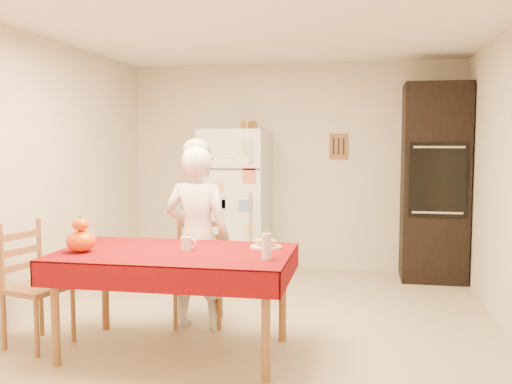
% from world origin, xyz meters
% --- Properties ---
extents(floor, '(4.50, 4.50, 0.00)m').
position_xyz_m(floor, '(0.00, 0.00, 0.00)').
color(floor, '#C5AF8E').
rests_on(floor, ground).
extents(room_shell, '(4.02, 4.52, 2.51)m').
position_xyz_m(room_shell, '(0.00, 0.00, 1.62)').
color(room_shell, beige).
rests_on(room_shell, ground).
extents(refrigerator, '(0.75, 0.74, 1.70)m').
position_xyz_m(refrigerator, '(-0.65, 1.88, 0.85)').
color(refrigerator, white).
rests_on(refrigerator, floor).
extents(oven_cabinet, '(0.70, 0.62, 2.20)m').
position_xyz_m(oven_cabinet, '(1.63, 1.93, 1.10)').
color(oven_cabinet, black).
rests_on(oven_cabinet, floor).
extents(dining_table, '(1.70, 1.00, 0.76)m').
position_xyz_m(dining_table, '(-0.50, -0.77, 0.69)').
color(dining_table, brown).
rests_on(dining_table, floor).
extents(chair_far, '(0.49, 0.48, 0.95)m').
position_xyz_m(chair_far, '(-0.53, -0.03, 0.51)').
color(chair_far, brown).
rests_on(chair_far, floor).
extents(chair_left, '(0.50, 0.51, 0.95)m').
position_xyz_m(chair_left, '(-1.63, -0.81, 0.51)').
color(chair_left, brown).
rests_on(chair_left, floor).
extents(seated_woman, '(0.58, 0.40, 1.53)m').
position_xyz_m(seated_woman, '(-0.50, -0.18, 0.76)').
color(seated_woman, silver).
rests_on(seated_woman, floor).
extents(coffee_mug, '(0.08, 0.08, 0.10)m').
position_xyz_m(coffee_mug, '(-0.43, -0.72, 0.81)').
color(coffee_mug, silver).
rests_on(coffee_mug, dining_table).
extents(pumpkin_lower, '(0.21, 0.21, 0.16)m').
position_xyz_m(pumpkin_lower, '(-1.16, -0.92, 0.84)').
color(pumpkin_lower, red).
rests_on(pumpkin_lower, dining_table).
extents(pumpkin_upper, '(0.12, 0.12, 0.09)m').
position_xyz_m(pumpkin_upper, '(-1.16, -0.92, 0.96)').
color(pumpkin_upper, '#E34305').
rests_on(pumpkin_upper, pumpkin_lower).
extents(wine_glass, '(0.07, 0.07, 0.18)m').
position_xyz_m(wine_glass, '(0.21, -0.92, 0.85)').
color(wine_glass, silver).
rests_on(wine_glass, dining_table).
extents(bread_plate, '(0.24, 0.24, 0.02)m').
position_xyz_m(bread_plate, '(0.14, -0.54, 0.77)').
color(bread_plate, white).
rests_on(bread_plate, dining_table).
extents(bread_loaf, '(0.18, 0.10, 0.06)m').
position_xyz_m(bread_loaf, '(0.14, -0.54, 0.81)').
color(bread_loaf, '#977C4A').
rests_on(bread_loaf, bread_plate).
extents(spice_jar_left, '(0.05, 0.05, 0.10)m').
position_xyz_m(spice_jar_left, '(-0.56, 1.93, 1.75)').
color(spice_jar_left, '#94611A').
rests_on(spice_jar_left, refrigerator).
extents(spice_jar_mid, '(0.05, 0.05, 0.10)m').
position_xyz_m(spice_jar_mid, '(-0.47, 1.93, 1.75)').
color(spice_jar_mid, brown).
rests_on(spice_jar_mid, refrigerator).
extents(spice_jar_right, '(0.05, 0.05, 0.10)m').
position_xyz_m(spice_jar_right, '(-0.42, 1.93, 1.75)').
color(spice_jar_right, brown).
rests_on(spice_jar_right, refrigerator).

